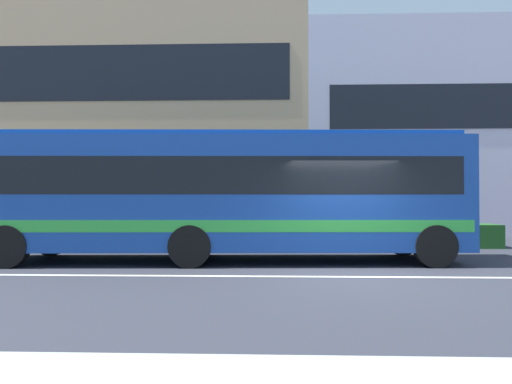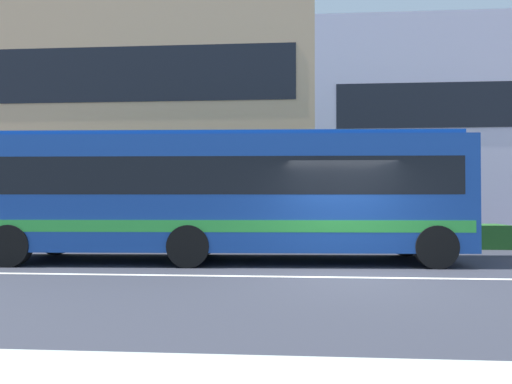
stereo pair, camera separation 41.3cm
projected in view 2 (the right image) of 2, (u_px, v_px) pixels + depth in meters
name	position (u px, v px, depth m)	size (l,w,h in m)	color
ground_plane	(352.00, 278.00, 9.12)	(160.00, 160.00, 0.00)	#2F313B
lane_centre_line	(352.00, 277.00, 9.12)	(60.00, 0.16, 0.01)	silver
hedge_row_far	(224.00, 235.00, 15.24)	(18.49, 1.10, 0.77)	#225721
apartment_block_left	(132.00, 120.00, 25.96)	(20.33, 11.93, 12.36)	tan
transit_bus	(225.00, 192.00, 11.64)	(12.09, 3.06, 3.25)	#1A439A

